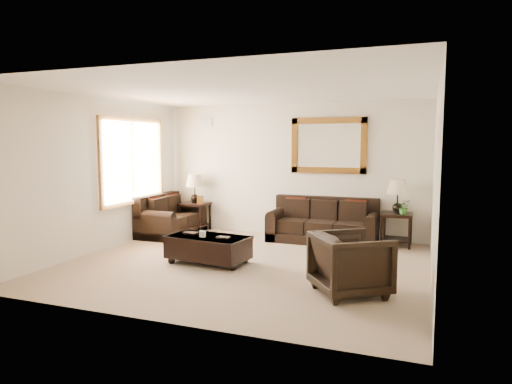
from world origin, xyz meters
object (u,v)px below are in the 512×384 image
at_px(loveseat, 169,220).
at_px(coffee_table, 208,246).
at_px(sofa, 323,226).
at_px(end_table_left, 195,194).
at_px(end_table_right, 397,203).
at_px(armchair, 350,261).

relative_size(loveseat, coffee_table, 1.10).
height_order(loveseat, coffee_table, loveseat).
bearing_deg(sofa, end_table_left, 178.26).
distance_m(sofa, end_table_left, 2.88).
bearing_deg(loveseat, end_table_left, -26.63).
relative_size(loveseat, end_table_left, 1.21).
bearing_deg(end_table_left, sofa, -1.74).
bearing_deg(end_table_left, coffee_table, -57.55).
relative_size(loveseat, end_table_right, 1.20).
bearing_deg(armchair, end_table_right, -41.78).
distance_m(loveseat, end_table_left, 0.82).
xyz_separation_m(loveseat, end_table_right, (4.49, 0.58, 0.50)).
bearing_deg(end_table_right, end_table_left, 179.99).
xyz_separation_m(loveseat, coffee_table, (1.78, -1.75, -0.04)).
height_order(loveseat, end_table_left, end_table_left).
height_order(sofa, end_table_right, end_table_right).
height_order(loveseat, end_table_right, end_table_right).
relative_size(end_table_left, coffee_table, 0.91).
distance_m(loveseat, armchair, 4.81).
xyz_separation_m(sofa, loveseat, (-3.13, -0.50, 0.00)).
xyz_separation_m(loveseat, armchair, (4.13, -2.47, 0.12)).
bearing_deg(end_table_right, loveseat, -172.61).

